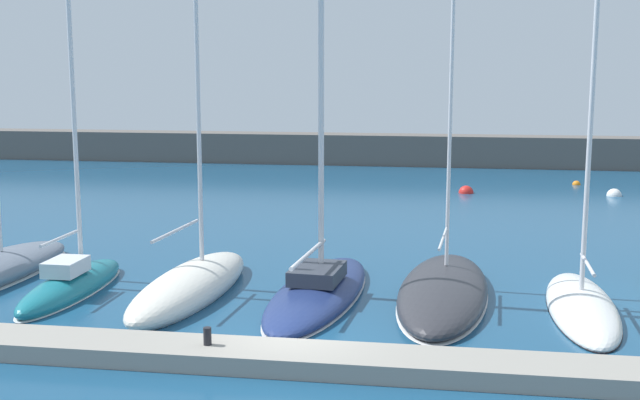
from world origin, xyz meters
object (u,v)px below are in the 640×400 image
object	(u,v)px
mooring_buoy_white	(614,196)
dock_bollard	(207,336)
sailboat_teal_second	(72,283)
mooring_buoy_red	(466,193)
mooring_buoy_orange	(576,185)
sailboat_navy_fourth	(319,286)
sailboat_white_sixth	(582,303)
sailboat_ivory_third	(191,282)
sailboat_charcoal_fifth	(443,291)

from	to	relation	value
mooring_buoy_white	dock_bollard	xyz separation A→B (m)	(-15.33, -28.89, 0.69)
sailboat_teal_second	mooring_buoy_red	distance (m)	26.79
mooring_buoy_orange	sailboat_navy_fourth	bearing A→B (deg)	-114.02
sailboat_teal_second	sailboat_white_sixth	distance (m)	16.01
sailboat_navy_fourth	dock_bollard	xyz separation A→B (m)	(-1.81, -6.00, 0.30)
mooring_buoy_red	dock_bollard	bearing A→B (deg)	-103.69
mooring_buoy_white	dock_bollard	world-z (taller)	dock_bollard
sailboat_white_sixth	mooring_buoy_red	bearing A→B (deg)	9.09
mooring_buoy_white	mooring_buoy_red	distance (m)	8.35
sailboat_ivory_third	sailboat_white_sixth	bearing A→B (deg)	-84.27
sailboat_teal_second	mooring_buoy_white	xyz separation A→B (m)	(21.51, 23.55, -0.32)
sailboat_teal_second	dock_bollard	distance (m)	8.17
sailboat_teal_second	sailboat_ivory_third	distance (m)	3.93
sailboat_navy_fourth	mooring_buoy_red	distance (m)	23.25
sailboat_ivory_third	mooring_buoy_white	distance (m)	29.16
sailboat_ivory_third	mooring_buoy_orange	size ratio (longest dim) A/B	35.39
sailboat_white_sixth	mooring_buoy_orange	bearing A→B (deg)	-6.56
sailboat_ivory_third	sailboat_navy_fourth	bearing A→B (deg)	-80.36
sailboat_teal_second	dock_bollard	world-z (taller)	sailboat_teal_second
mooring_buoy_orange	sailboat_charcoal_fifth	bearing A→B (deg)	-107.14
sailboat_charcoal_fifth	mooring_buoy_red	xyz separation A→B (m)	(1.26, 22.07, -0.23)
sailboat_ivory_third	sailboat_white_sixth	xyz separation A→B (m)	(12.09, 0.25, -0.19)
sailboat_white_sixth	dock_bollard	size ratio (longest dim) A/B	37.51
sailboat_teal_second	mooring_buoy_red	xyz separation A→B (m)	(13.16, 23.33, -0.32)
sailboat_ivory_third	mooring_buoy_orange	bearing A→B (deg)	-25.91
mooring_buoy_white	mooring_buoy_orange	world-z (taller)	mooring_buoy_white
mooring_buoy_red	sailboat_charcoal_fifth	bearing A→B (deg)	-93.27
sailboat_charcoal_fifth	mooring_buoy_orange	distance (m)	27.80
sailboat_teal_second	sailboat_charcoal_fifth	world-z (taller)	sailboat_charcoal_fifth
sailboat_ivory_third	sailboat_charcoal_fifth	world-z (taller)	sailboat_ivory_third
sailboat_teal_second	dock_bollard	bearing A→B (deg)	-130.02
sailboat_ivory_third	mooring_buoy_white	size ratio (longest dim) A/B	21.47
dock_bollard	sailboat_white_sixth	bearing A→B (deg)	30.92
mooring_buoy_white	mooring_buoy_red	xyz separation A→B (m)	(-8.35, -0.22, 0.00)
sailboat_teal_second	sailboat_white_sixth	world-z (taller)	sailboat_white_sixth
mooring_buoy_red	dock_bollard	size ratio (longest dim) A/B	1.98
sailboat_teal_second	mooring_buoy_white	distance (m)	31.90
sailboat_charcoal_fifth	mooring_buoy_white	world-z (taller)	sailboat_charcoal_fifth
sailboat_teal_second	mooring_buoy_red	bearing A→B (deg)	-28.63
mooring_buoy_white	sailboat_teal_second	bearing A→B (deg)	-132.40
sailboat_teal_second	sailboat_charcoal_fifth	distance (m)	11.96
sailboat_white_sixth	dock_bollard	world-z (taller)	sailboat_white_sixth
sailboat_charcoal_fifth	sailboat_navy_fourth	bearing A→B (deg)	102.54
mooring_buoy_orange	sailboat_ivory_third	bearing A→B (deg)	-120.44
mooring_buoy_white	sailboat_white_sixth	bearing A→B (deg)	-103.46
sailboat_navy_fourth	sailboat_white_sixth	xyz separation A→B (m)	(8.02, -0.11, -0.15)
mooring_buoy_white	mooring_buoy_orange	xyz separation A→B (m)	(-1.42, 4.27, 0.00)
sailboat_charcoal_fifth	dock_bollard	bearing A→B (deg)	142.95
mooring_buoy_white	dock_bollard	size ratio (longest dim) A/B	1.91
sailboat_navy_fourth	dock_bollard	size ratio (longest dim) A/B	39.60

